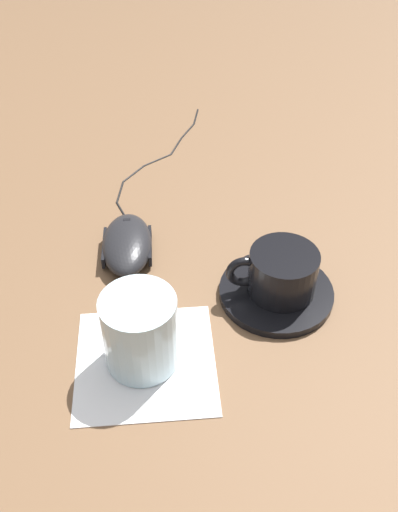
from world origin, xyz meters
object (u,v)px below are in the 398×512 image
coffee_cup (281,272)px  computer_mouse (127,244)px  saucer (276,292)px  drinking_glass (140,331)px

coffee_cup → computer_mouse: 0.20m
saucer → computer_mouse: computer_mouse is taller
saucer → computer_mouse: size_ratio=1.03×
saucer → coffee_cup: 0.03m
computer_mouse → drinking_glass: (-0.15, -0.08, 0.03)m
saucer → coffee_cup: bearing=-58.5°
drinking_glass → coffee_cup: bearing=-40.7°
coffee_cup → drinking_glass: bearing=139.3°
saucer → drinking_glass: (-0.14, 0.12, 0.04)m
computer_mouse → drinking_glass: drinking_glass is taller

